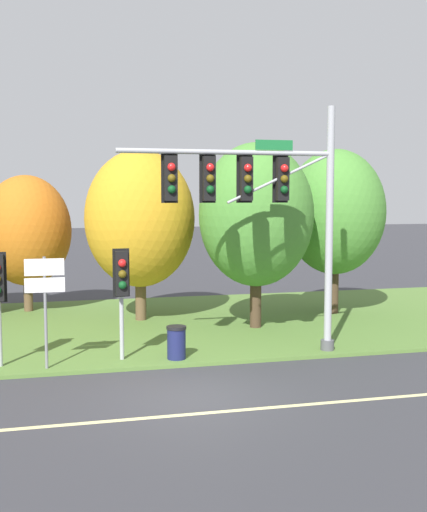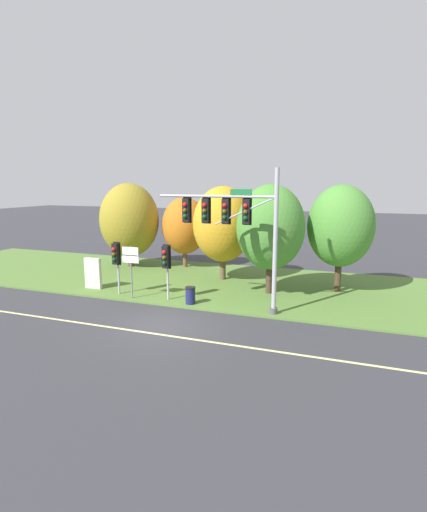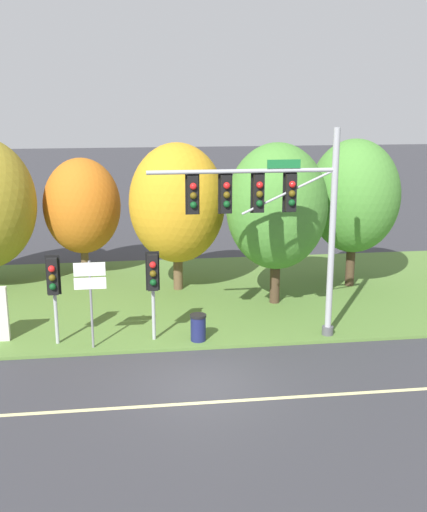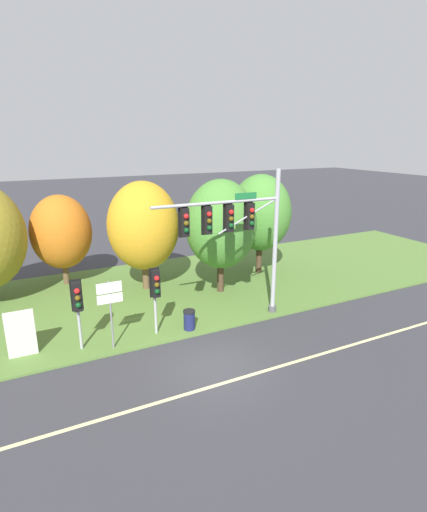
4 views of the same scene
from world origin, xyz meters
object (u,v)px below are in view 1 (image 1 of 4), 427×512
(traffic_signal_mast, at_px, (262,197))
(tree_left_of_mast, at_px, (27,231))
(tree_tall_centre, at_px, (335,212))
(tree_mid_verge, at_px, (256,215))
(trash_bin, at_px, (176,342))
(pedestrian_signal_further_along, at_px, (122,280))
(tree_behind_signpost, at_px, (140,219))
(route_sign_post, at_px, (45,292))

(traffic_signal_mast, height_order, tree_left_of_mast, traffic_signal_mast)
(traffic_signal_mast, xyz_separation_m, tree_tall_centre, (4.78, 5.53, -0.59))
(tree_mid_verge, distance_m, trash_bin, 6.09)
(tree_mid_verge, distance_m, tree_tall_centre, 4.19)
(pedestrian_signal_further_along, height_order, tree_mid_verge, tree_mid_verge)
(tree_behind_signpost, bearing_deg, route_sign_post, -118.52)
(pedestrian_signal_further_along, distance_m, tree_tall_centre, 10.38)
(route_sign_post, bearing_deg, traffic_signal_mast, 0.98)
(route_sign_post, bearing_deg, tree_behind_signpost, 61.48)
(pedestrian_signal_further_along, relative_size, tree_tall_centre, 0.49)
(tree_behind_signpost, distance_m, trash_bin, 6.77)
(tree_tall_centre, bearing_deg, tree_left_of_mast, 163.87)
(traffic_signal_mast, height_order, pedestrian_signal_further_along, traffic_signal_mast)
(trash_bin, bearing_deg, route_sign_post, -177.21)
(tree_mid_verge, bearing_deg, pedestrian_signal_further_along, -145.02)
(tree_mid_verge, xyz_separation_m, tree_tall_centre, (3.77, 1.84, 0.03))
(traffic_signal_mast, distance_m, route_sign_post, 6.49)
(tree_tall_centre, relative_size, trash_bin, 6.82)
(traffic_signal_mast, relative_size, pedestrian_signal_further_along, 2.29)
(tree_left_of_mast, xyz_separation_m, trash_bin, (4.31, -8.81, -2.72))
(traffic_signal_mast, distance_m, pedestrian_signal_further_along, 4.57)
(tree_behind_signpost, xyz_separation_m, tree_mid_verge, (3.70, -2.31, 0.18))
(tree_left_of_mast, height_order, trash_bin, tree_left_of_mast)
(tree_mid_verge, bearing_deg, route_sign_post, -151.60)
(route_sign_post, xyz_separation_m, trash_bin, (3.53, 0.17, -1.59))
(pedestrian_signal_further_along, height_order, tree_behind_signpost, tree_behind_signpost)
(tree_mid_verge, relative_size, tree_tall_centre, 1.01)
(pedestrian_signal_further_along, distance_m, tree_mid_verge, 6.29)
(traffic_signal_mast, height_order, tree_behind_signpost, traffic_signal_mast)
(route_sign_post, distance_m, trash_bin, 3.87)
(pedestrian_signal_further_along, xyz_separation_m, trash_bin, (1.49, -0.14, -1.79))
(route_sign_post, distance_m, tree_mid_verge, 8.19)
(tree_behind_signpost, relative_size, tree_tall_centre, 0.98)
(tree_left_of_mast, relative_size, tree_tall_centre, 0.85)
(tree_behind_signpost, distance_m, tree_mid_verge, 4.37)
(tree_left_of_mast, relative_size, tree_mid_verge, 0.84)
(route_sign_post, height_order, tree_left_of_mast, tree_left_of_mast)
(route_sign_post, relative_size, tree_behind_signpost, 0.48)
(traffic_signal_mast, bearing_deg, tree_behind_signpost, 114.13)
(tree_mid_verge, bearing_deg, trash_bin, -133.91)
(tree_mid_verge, bearing_deg, tree_tall_centre, 26.00)
(route_sign_post, relative_size, tree_mid_verge, 0.47)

